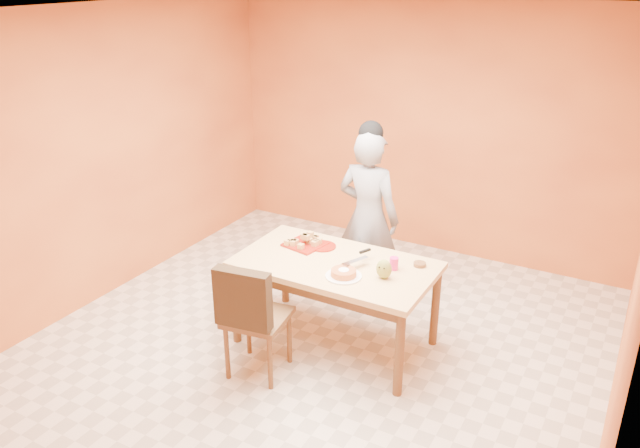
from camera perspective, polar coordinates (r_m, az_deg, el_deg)
The scene contains 17 objects.
floor at distance 5.30m, azimuth -1.02°, elevation -11.77°, with size 5.00×5.00×0.00m, color silver.
ceiling at distance 4.37m, azimuth -1.27°, elevation 18.80°, with size 5.00×5.00×0.00m, color silver.
wall_back at distance 6.84m, azimuth 9.59°, elevation 8.50°, with size 4.50×4.50×0.00m, color orange.
wall_left at distance 6.06m, azimuth -19.93°, elevation 5.59°, with size 5.00×5.00×0.00m, color orange.
wall_right at distance 4.11m, azimuth 27.17°, elevation -3.66°, with size 5.00×5.00×0.00m, color orange.
dining_table at distance 5.11m, azimuth 1.41°, elevation -4.47°, with size 1.60×0.90×0.76m.
dining_chair at distance 4.84m, azimuth -5.90°, elevation -8.31°, with size 0.52×0.59×0.99m.
pastry_pile at distance 5.34m, azimuth -1.35°, elevation -1.33°, with size 0.28×0.28×0.09m, color tan, non-canonical shape.
person at distance 5.77m, azimuth 4.43°, elevation 0.58°, with size 0.60×0.40×1.66m, color gray.
pastry_platter at distance 5.36m, azimuth -1.35°, elevation -1.86°, with size 0.31×0.31×0.02m, color maroon.
red_dinner_plate at distance 5.32m, azimuth 0.26°, elevation -2.05°, with size 0.23×0.23×0.01m, color maroon.
white_cake_plate at distance 4.84m, azimuth 2.17°, elevation -4.78°, with size 0.28×0.28×0.01m, color white.
sponge_cake at distance 4.82m, azimuth 2.17°, elevation -4.48°, with size 0.20×0.20×0.05m, color orange.
cake_server at distance 4.95m, azimuth 3.24°, elevation -3.37°, with size 0.05×0.25×0.01m, color silver.
egg_ornament at distance 4.81m, azimuth 5.87°, elevation -4.12°, with size 0.12×0.10×0.16m, color olive.
magenta_glass at distance 4.96m, azimuth 6.77°, elevation -3.61°, with size 0.07×0.07×0.10m, color #DF2178.
checker_tin at distance 5.06m, azimuth 9.10°, elevation -3.66°, with size 0.10×0.10×0.03m, color #331E0E.
Camera 1 is at (2.21, -3.76, 3.01)m, focal length 35.00 mm.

